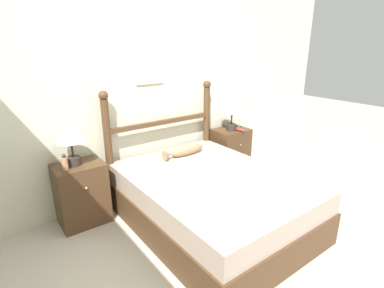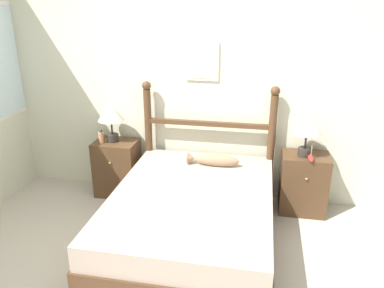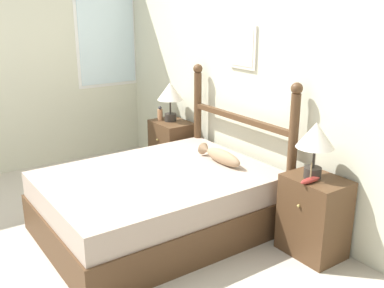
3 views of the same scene
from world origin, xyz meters
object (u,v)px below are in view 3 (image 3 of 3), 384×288
(bed, at_px, (157,202))
(table_lamp_left, at_px, (170,93))
(fish_pillow, at_px, (220,156))
(nightstand_left, at_px, (172,149))
(bottle, at_px, (160,114))
(model_boat, at_px, (310,180))
(table_lamp_right, at_px, (315,138))
(nightstand_right, at_px, (314,216))

(bed, xyz_separation_m, table_lamp_left, (-1.09, 0.83, 0.71))
(fish_pillow, bearing_deg, nightstand_left, 170.02)
(nightstand_left, bearing_deg, table_lamp_left, 167.71)
(bed, distance_m, nightstand_left, 1.34)
(table_lamp_left, distance_m, bottle, 0.28)
(bottle, relative_size, model_boat, 0.81)
(table_lamp_right, bearing_deg, fish_pillow, -169.24)
(model_boat, bearing_deg, fish_pillow, -174.94)
(bed, height_order, bottle, bottle)
(nightstand_right, distance_m, fish_pillow, 1.02)
(table_lamp_left, bearing_deg, table_lamp_right, -0.92)
(table_lamp_right, distance_m, fish_pillow, 1.01)
(nightstand_right, height_order, table_lamp_left, table_lamp_left)
(table_lamp_right, bearing_deg, nightstand_left, 179.26)
(nightstand_right, xyz_separation_m, table_lamp_right, (-0.03, -0.03, 0.65))
(nightstand_left, distance_m, nightstand_right, 2.11)
(nightstand_left, relative_size, table_lamp_right, 1.47)
(bed, height_order, model_boat, model_boat)
(table_lamp_right, relative_size, bottle, 2.71)
(table_lamp_left, distance_m, table_lamp_right, 2.11)
(nightstand_left, bearing_deg, nightstand_right, 0.00)
(nightstand_left, distance_m, model_boat, 2.17)
(nightstand_left, bearing_deg, model_boat, -3.11)
(nightstand_right, xyz_separation_m, model_boat, (0.03, -0.12, 0.35))
(table_lamp_left, bearing_deg, bed, -37.51)
(nightstand_left, bearing_deg, bottle, -152.75)
(table_lamp_left, xyz_separation_m, table_lamp_right, (2.11, -0.03, 0.00))
(table_lamp_left, relative_size, table_lamp_right, 1.00)
(table_lamp_right, relative_size, fish_pillow, 0.83)
(bed, relative_size, table_lamp_left, 4.36)
(bed, relative_size, nightstand_left, 2.97)
(bed, height_order, table_lamp_left, table_lamp_left)
(nightstand_right, height_order, fish_pillow, fish_pillow)
(model_boat, bearing_deg, bottle, 178.83)
(nightstand_left, height_order, table_lamp_left, table_lamp_left)
(bed, bearing_deg, table_lamp_right, 37.95)
(bed, bearing_deg, nightstand_left, 141.90)
(bottle, distance_m, model_boat, 2.27)
(nightstand_left, distance_m, fish_pillow, 1.20)
(nightstand_left, bearing_deg, bed, -38.10)
(table_lamp_right, height_order, bottle, table_lamp_right)
(fish_pillow, bearing_deg, table_lamp_left, 169.96)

